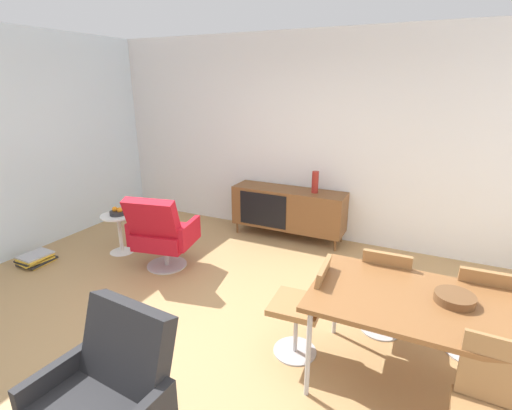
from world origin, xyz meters
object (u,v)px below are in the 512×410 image
object	(u,v)px
sideboard	(288,208)
magazine_stack	(36,259)
vase_cobalt	(315,182)
armchair_black_shell	(107,396)
dining_table	(430,308)
lounge_chair_red	(161,232)
dining_chair_back_left	(385,287)
fruit_bowl	(118,212)
dining_chair_near_window	(304,304)
dining_chair_back_right	(478,307)
wooden_bowl_on_table	(455,298)
side_table_round	(120,229)

from	to	relation	value
sideboard	magazine_stack	distance (m)	3.32
vase_cobalt	armchair_black_shell	size ratio (longest dim) A/B	0.31
dining_table	armchair_black_shell	distance (m)	2.10
vase_cobalt	lounge_chair_red	bearing A→B (deg)	-131.58
dining_chair_back_left	magazine_stack	size ratio (longest dim) A/B	2.11
armchair_black_shell	lounge_chair_red	bearing A→B (deg)	122.13
vase_cobalt	dining_table	xyz separation A→B (m)	(1.52, -2.26, -0.17)
lounge_chair_red	magazine_stack	bearing A→B (deg)	-158.62
dining_chair_back_left	fruit_bowl	xyz separation A→B (m)	(-3.35, 0.28, 0.09)
dining_chair_near_window	magazine_stack	distance (m)	3.54
fruit_bowl	armchair_black_shell	bearing A→B (deg)	-46.22
dining_chair_back_right	armchair_black_shell	xyz separation A→B (m)	(-1.95, -1.91, -0.00)
dining_table	lounge_chair_red	xyz separation A→B (m)	(-2.89, 0.71, -0.23)
lounge_chair_red	dining_table	bearing A→B (deg)	-13.82
lounge_chair_red	magazine_stack	distance (m)	1.68
sideboard	vase_cobalt	bearing A→B (deg)	0.29
dining_table	magazine_stack	bearing A→B (deg)	178.47
armchair_black_shell	magazine_stack	xyz separation A→B (m)	(-2.81, 1.47, -0.41)
fruit_bowl	magazine_stack	distance (m)	1.13
dining_chair_back_left	armchair_black_shell	size ratio (longest dim) A/B	0.90
wooden_bowl_on_table	armchair_black_shell	xyz separation A→B (m)	(-1.73, -1.42, -0.30)
sideboard	dining_chair_back_right	distance (m)	2.81
dining_chair_back_left	magazine_stack	bearing A→B (deg)	-173.79
magazine_stack	vase_cobalt	bearing A→B (deg)	36.55
dining_chair_back_left	dining_chair_near_window	world-z (taller)	same
side_table_round	magazine_stack	bearing A→B (deg)	-134.53
side_table_round	armchair_black_shell	bearing A→B (deg)	-46.22
dining_chair_near_window	vase_cobalt	bearing A→B (deg)	105.57
sideboard	dining_chair_near_window	xyz separation A→B (m)	(1.00, -2.25, 0.03)
sideboard	fruit_bowl	world-z (taller)	sideboard
dining_chair_back_left	lounge_chair_red	world-z (taller)	lounge_chair_red
wooden_bowl_on_table	magazine_stack	size ratio (longest dim) A/B	0.64
fruit_bowl	dining_table	bearing A→B (deg)	-12.81
dining_chair_back_left	fruit_bowl	distance (m)	3.36
magazine_stack	lounge_chair_red	bearing A→B (deg)	21.38
dining_chair_back_right	fruit_bowl	size ratio (longest dim) A/B	4.28
fruit_bowl	lounge_chair_red	bearing A→B (deg)	-9.11
sideboard	dining_chair_back_left	bearing A→B (deg)	-47.73
dining_chair_back_left	sideboard	bearing A→B (deg)	132.27
wooden_bowl_on_table	dining_table	bearing A→B (deg)	-153.93
armchair_black_shell	side_table_round	size ratio (longest dim) A/B	1.82
dining_chair_near_window	side_table_round	bearing A→B (deg)	163.40
dining_table	dining_chair_back_right	xyz separation A→B (m)	(0.35, 0.56, -0.23)
dining_chair_back_left	magazine_stack	distance (m)	4.10
armchair_black_shell	fruit_bowl	world-z (taller)	armchair_black_shell
wooden_bowl_on_table	side_table_round	bearing A→B (deg)	168.60
dining_chair_back_left	armchair_black_shell	xyz separation A→B (m)	(-1.25, -1.91, -0.00)
dining_chair_back_right	side_table_round	xyz separation A→B (m)	(-4.05, 0.28, -0.15)
dining_table	armchair_black_shell	xyz separation A→B (m)	(-1.60, -1.35, -0.23)
side_table_round	magazine_stack	distance (m)	1.05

